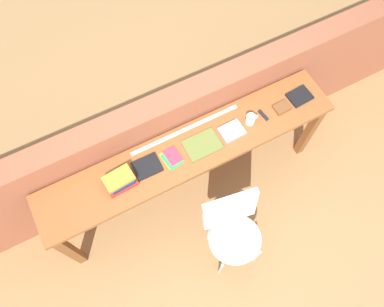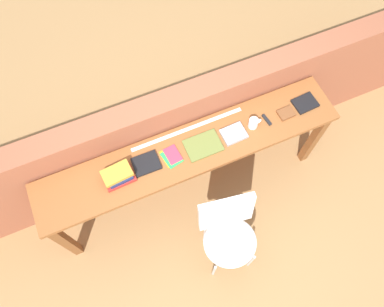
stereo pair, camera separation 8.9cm
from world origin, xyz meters
name	(u,v)px [view 1 (the left image)]	position (x,y,z in m)	size (l,w,h in m)	color
ground_plane	(204,213)	(0.00, 0.00, 0.00)	(40.00, 40.00, 0.00)	#9E7547
brick_wall_back	(172,134)	(0.00, 0.64, 0.57)	(6.00, 0.20, 1.13)	#935138
sideboard	(189,157)	(0.00, 0.30, 0.74)	(2.50, 0.44, 0.88)	brown
chair_white_moulded	(233,229)	(0.06, -0.35, 0.53)	(0.51, 0.52, 0.89)	white
book_stack_leftmost	(120,180)	(-0.58, 0.30, 0.92)	(0.24, 0.17, 0.09)	red
magazine_cycling	(147,167)	(-0.35, 0.32, 0.89)	(0.20, 0.17, 0.02)	black
pamphlet_pile_colourful	(171,158)	(-0.15, 0.30, 0.88)	(0.15, 0.19, 0.01)	orange
book_open_centre	(202,145)	(0.11, 0.29, 0.89)	(0.28, 0.20, 0.02)	olive
book_grey_hardcover	(232,131)	(0.37, 0.28, 0.89)	(0.19, 0.15, 0.03)	#9E9EA3
mug	(251,119)	(0.55, 0.29, 0.92)	(0.11, 0.08, 0.09)	white
multitool_folded	(263,115)	(0.68, 0.29, 0.89)	(0.02, 0.11, 0.02)	black
leather_journal_brown	(282,107)	(0.85, 0.28, 0.89)	(0.13, 0.10, 0.02)	brown
book_repair_rightmost	(300,96)	(1.04, 0.30, 0.89)	(0.19, 0.15, 0.02)	black
ruler_metal_back_edge	(185,130)	(0.05, 0.47, 0.88)	(0.96, 0.03, 0.00)	silver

